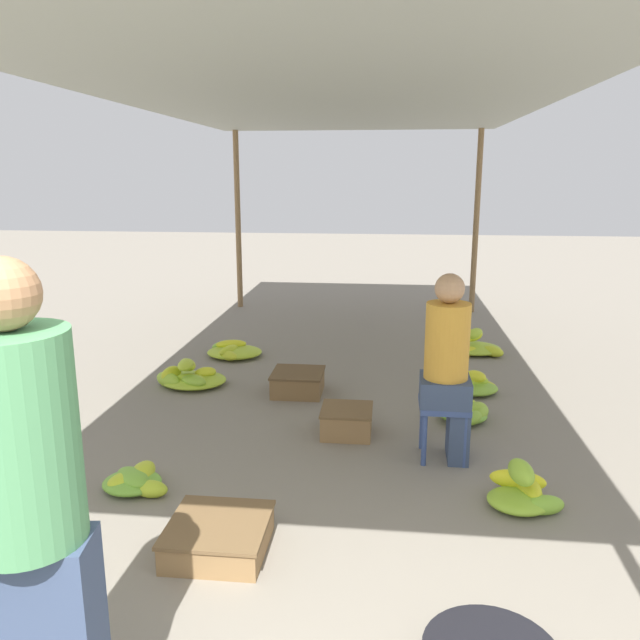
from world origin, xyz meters
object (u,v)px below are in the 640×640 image
at_px(banana_pile_right_0, 523,491).
at_px(crate_far, 298,382).
at_px(banana_pile_left_3, 189,378).
at_px(crate_mid, 347,421).
at_px(banana_pile_right_1, 472,384).
at_px(vendor_seated, 449,365).
at_px(banana_pile_left_2, 135,480).
at_px(banana_pile_left_1, 14,564).
at_px(crate_near, 219,536).
at_px(banana_pile_left_0, 232,351).
at_px(vendor_foreground, 28,513).
at_px(banana_pile_right_3, 473,346).
at_px(banana_pile_right_2, 465,413).
at_px(stool, 444,413).

distance_m(banana_pile_right_0, crate_far, 2.44).
height_order(banana_pile_left_3, crate_mid, banana_pile_left_3).
bearing_deg(crate_mid, banana_pile_right_1, 44.95).
xyz_separation_m(vendor_seated, banana_pile_left_2, (-1.98, -0.68, -0.62)).
bearing_deg(crate_far, banana_pile_left_1, -109.75).
bearing_deg(banana_pile_left_3, crate_near, -69.01).
relative_size(banana_pile_left_0, banana_pile_left_3, 0.91).
relative_size(vendor_foreground, banana_pile_left_3, 2.48).
bearing_deg(crate_far, crate_mid, -59.87).
relative_size(vendor_foreground, banana_pile_right_1, 3.37).
xyz_separation_m(banana_pile_left_0, banana_pile_right_3, (2.64, 0.43, 0.02)).
bearing_deg(crate_far, crate_near, -91.52).
bearing_deg(banana_pile_right_1, crate_far, -172.51).
height_order(vendor_foreground, banana_pile_left_3, vendor_foreground).
distance_m(banana_pile_left_1, crate_mid, 2.45).
bearing_deg(banana_pile_left_3, banana_pile_right_2, -13.23).
height_order(banana_pile_left_0, crate_near, crate_near).
relative_size(vendor_seated, crate_mid, 3.36).
bearing_deg(banana_pile_left_0, crate_mid, -54.63).
xyz_separation_m(vendor_foreground, banana_pile_right_3, (2.09, 5.17, -0.81)).
xyz_separation_m(banana_pile_left_0, banana_pile_right_1, (2.46, -0.88, 0.01)).
relative_size(banana_pile_right_2, banana_pile_right_3, 0.70).
bearing_deg(banana_pile_left_1, banana_pile_left_0, 88.18).
xyz_separation_m(banana_pile_left_3, banana_pile_right_1, (2.62, 0.13, -0.01)).
distance_m(banana_pile_left_0, banana_pile_left_3, 1.02).
bearing_deg(banana_pile_right_2, banana_pile_left_3, 166.77).
xyz_separation_m(banana_pile_right_1, crate_near, (-1.65, -2.67, 0.01)).
relative_size(vendor_seated, crate_far, 2.85).
bearing_deg(crate_far, banana_pile_right_1, 7.49).
xyz_separation_m(banana_pile_left_1, banana_pile_right_3, (2.76, 4.32, 0.00)).
bearing_deg(banana_pile_right_2, stool, -108.99).
distance_m(banana_pile_left_1, crate_far, 2.98).
relative_size(banana_pile_right_1, crate_near, 0.98).
height_order(banana_pile_left_0, banana_pile_left_2, banana_pile_left_0).
xyz_separation_m(banana_pile_left_3, crate_near, (0.98, -2.55, 0.00)).
relative_size(crate_near, crate_far, 1.13).
relative_size(vendor_seated, banana_pile_left_2, 2.91).
relative_size(banana_pile_left_3, banana_pile_right_1, 1.36).
bearing_deg(banana_pile_left_0, banana_pile_right_2, -34.36).
distance_m(vendor_seated, crate_far, 1.81).
bearing_deg(vendor_foreground, banana_pile_right_2, 60.52).
xyz_separation_m(banana_pile_left_1, crate_mid, (1.51, 1.93, 0.03)).
xyz_separation_m(stool, banana_pile_left_1, (-2.20, -1.60, -0.25)).
bearing_deg(crate_far, banana_pile_left_2, -112.05).
distance_m(banana_pile_right_3, crate_far, 2.32).
bearing_deg(banana_pile_right_0, crate_mid, 139.58).
height_order(banana_pile_left_3, crate_near, banana_pile_left_3).
bearing_deg(banana_pile_left_3, banana_pile_right_0, -35.51).
relative_size(stool, banana_pile_right_1, 0.80).
bearing_deg(vendor_seated, vendor_foreground, -122.48).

